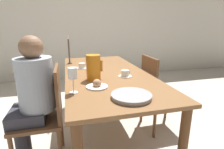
% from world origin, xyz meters
% --- Properties ---
extents(ground_plane, '(20.00, 20.00, 0.00)m').
position_xyz_m(ground_plane, '(0.00, 0.00, 0.00)').
color(ground_plane, beige).
extents(wall_back, '(10.00, 0.06, 2.60)m').
position_xyz_m(wall_back, '(0.00, 2.50, 1.30)').
color(wall_back, beige).
rests_on(wall_back, ground_plane).
extents(dining_table, '(0.88, 1.95, 0.76)m').
position_xyz_m(dining_table, '(0.00, 0.00, 0.66)').
color(dining_table, brown).
rests_on(dining_table, ground_plane).
extents(chair_person_side, '(0.42, 0.42, 0.92)m').
position_xyz_m(chair_person_side, '(-0.63, -0.32, 0.49)').
color(chair_person_side, brown).
rests_on(chair_person_side, ground_plane).
extents(chair_opposite, '(0.42, 0.42, 0.92)m').
position_xyz_m(chair_opposite, '(0.63, -0.07, 0.49)').
color(chair_opposite, brown).
rests_on(chair_opposite, ground_plane).
extents(person_seated, '(0.39, 0.41, 1.19)m').
position_xyz_m(person_seated, '(-0.71, -0.31, 0.71)').
color(person_seated, '#33333D').
rests_on(person_seated, ground_plane).
extents(red_pitcher, '(0.16, 0.13, 0.24)m').
position_xyz_m(red_pitcher, '(-0.17, -0.24, 0.88)').
color(red_pitcher, orange).
rests_on(red_pitcher, dining_table).
extents(wine_glass_water, '(0.07, 0.07, 0.20)m').
position_xyz_m(wine_glass_water, '(-0.37, -0.55, 0.91)').
color(wine_glass_water, white).
rests_on(wine_glass_water, dining_table).
extents(teacup_near_person, '(0.14, 0.14, 0.07)m').
position_xyz_m(teacup_near_person, '(0.15, -0.23, 0.79)').
color(teacup_near_person, white).
rests_on(teacup_near_person, dining_table).
extents(teacup_across, '(0.14, 0.14, 0.07)m').
position_xyz_m(teacup_across, '(-0.24, 0.23, 0.79)').
color(teacup_across, white).
rests_on(teacup_across, dining_table).
extents(serving_tray, '(0.29, 0.29, 0.03)m').
position_xyz_m(serving_tray, '(0.02, -0.76, 0.78)').
color(serving_tray, '#9E9EA3').
rests_on(serving_tray, dining_table).
extents(bread_plate, '(0.18, 0.18, 0.07)m').
position_xyz_m(bread_plate, '(-0.18, -0.48, 0.78)').
color(bread_plate, white).
rests_on(bread_plate, dining_table).
extents(candlestick_tall, '(0.06, 0.06, 0.38)m').
position_xyz_m(candlestick_tall, '(-0.38, 0.55, 0.91)').
color(candlestick_tall, '#4C4238').
rests_on(candlestick_tall, dining_table).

